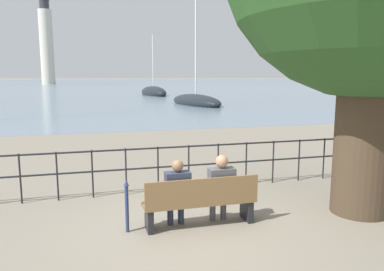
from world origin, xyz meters
The scene contains 10 objects.
ground_plane centered at (0.00, 0.00, 0.00)m, with size 1000.00×1000.00×0.00m, color gray.
harbor_water centered at (0.00, 161.60, 0.00)m, with size 600.00×300.00×0.01m.
park_bench centered at (0.00, -0.07, 0.44)m, with size 1.99×0.45×0.90m.
seated_person_left centered at (-0.40, 0.01, 0.66)m, with size 0.43×0.35×1.21m.
seated_person_right centered at (0.40, 0.01, 0.69)m, with size 0.46×0.35×1.24m.
promenade_railing centered at (0.00, 2.07, 0.69)m, with size 10.76×0.04×1.05m.
closed_umbrella centered at (-1.26, 0.04, 0.51)m, with size 0.09×0.09×0.91m.
sailboat_0 centered at (6.96, 45.35, 0.37)m, with size 3.49×8.79×8.69m.
sailboat_3 centered at (7.76, 27.13, 0.32)m, with size 4.03×8.69×12.35m.
harbor_lighthouse centered at (-13.83, 124.72, 13.29)m, with size 4.19×4.19×28.58m.
Camera 1 is at (-1.82, -6.03, 2.60)m, focal length 35.00 mm.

